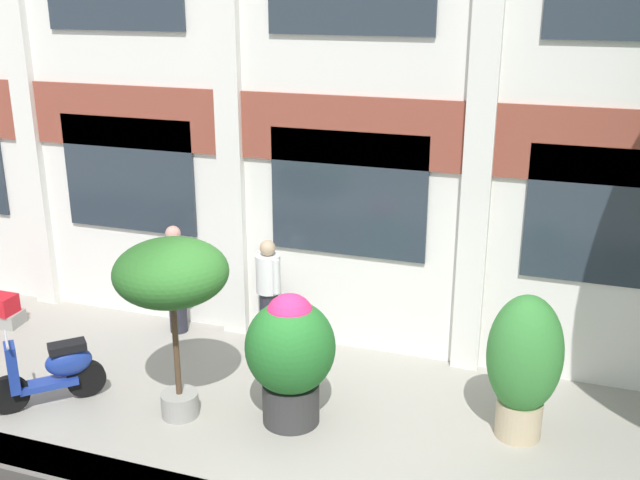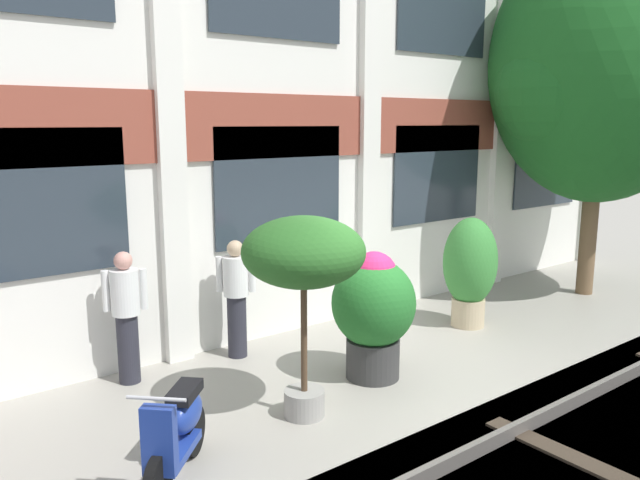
% 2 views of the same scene
% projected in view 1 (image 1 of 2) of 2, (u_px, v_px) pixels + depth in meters
% --- Properties ---
extents(ground_plane, '(80.00, 80.00, 0.00)m').
position_uv_depth(ground_plane, '(281.00, 440.00, 8.48)').
color(ground_plane, '#9E998E').
extents(apartment_facade, '(17.28, 0.64, 8.91)m').
position_uv_depth(apartment_facade, '(356.00, 24.00, 9.50)').
color(apartment_facade, silver).
rests_on(apartment_facade, ground).
extents(potted_plant_glazed_jar, '(1.04, 1.04, 1.61)m').
position_uv_depth(potted_plant_glazed_jar, '(290.00, 351.00, 8.56)').
color(potted_plant_glazed_jar, '#333333').
rests_on(potted_plant_glazed_jar, ground).
extents(potted_plant_terracotta_small, '(1.31, 1.31, 2.20)m').
position_uv_depth(potted_plant_terracotta_small, '(171.00, 279.00, 8.41)').
color(potted_plant_terracotta_small, gray).
rests_on(potted_plant_terracotta_small, ground).
extents(potted_plant_ribbed_drum, '(0.83, 0.83, 1.72)m').
position_uv_depth(potted_plant_ribbed_drum, '(524.00, 358.00, 8.25)').
color(potted_plant_ribbed_drum, tan).
rests_on(potted_plant_ribbed_drum, ground).
extents(scooter_near_curb, '(1.04, 1.04, 0.98)m').
position_uv_depth(scooter_near_curb, '(52.00, 371.00, 9.10)').
color(scooter_near_curb, black).
rests_on(scooter_near_curb, ground).
extents(resident_by_doorway, '(0.49, 0.34, 1.64)m').
position_uv_depth(resident_by_doorway, '(176.00, 276.00, 10.89)').
color(resident_by_doorway, '#282833').
rests_on(resident_by_doorway, ground).
extents(resident_watching_tracks, '(0.44, 0.36, 1.62)m').
position_uv_depth(resident_watching_tracks, '(269.00, 291.00, 10.37)').
color(resident_watching_tracks, '#282833').
rests_on(resident_watching_tracks, ground).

